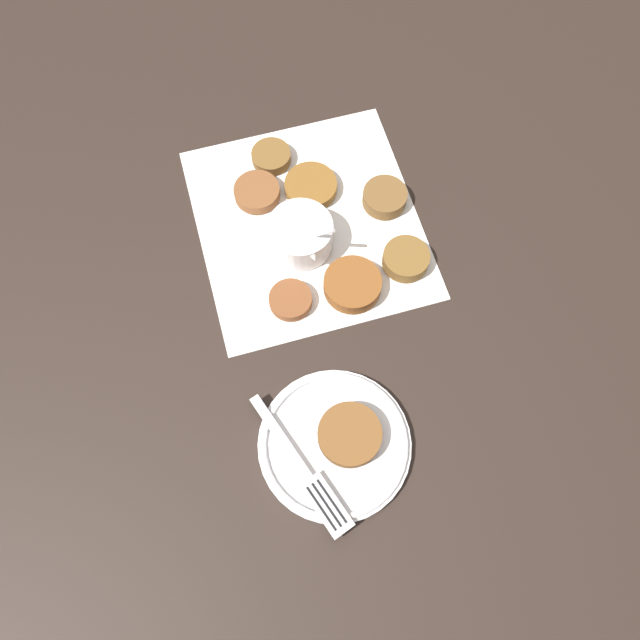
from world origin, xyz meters
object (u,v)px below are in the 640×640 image
serving_plate (335,444)px  fritter_on_plate (350,435)px  sauce_bowl (301,236)px  fork (308,477)px

serving_plate → fritter_on_plate: fritter_on_plate is taller
fritter_on_plate → sauce_bowl: bearing=169.7°
serving_plate → sauce_bowl: bearing=165.8°
sauce_bowl → fritter_on_plate: (0.27, -0.05, 0.00)m
fritter_on_plate → fork: bearing=-68.3°
fritter_on_plate → fork: size_ratio=0.40×
sauce_bowl → fritter_on_plate: sauce_bowl is taller
serving_plate → fritter_on_plate: 0.03m
sauce_bowl → fritter_on_plate: size_ratio=1.25×
fritter_on_plate → fork: (0.03, -0.06, -0.01)m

